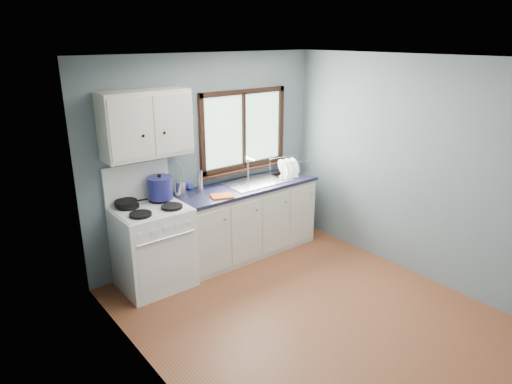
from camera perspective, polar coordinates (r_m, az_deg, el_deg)
floor at (r=4.85m, az=6.32°, el=-14.85°), size 3.20×3.60×0.02m
ceiling at (r=4.04m, az=7.66°, el=16.39°), size 3.20×3.60×0.02m
wall_back at (r=5.64m, az=-6.13°, el=4.19°), size 3.20×0.02×2.50m
wall_front at (r=3.37m, az=29.37°, el=-8.81°), size 3.20×0.02×2.50m
wall_left at (r=3.41m, az=-12.77°, el=-6.33°), size 0.02×3.60×2.50m
wall_right at (r=5.49m, az=18.96°, el=2.84°), size 0.02×3.60×2.50m
gas_range at (r=5.20m, az=-12.76°, el=-6.41°), size 0.76×0.69×1.36m
base_cabinets at (r=5.85m, az=-1.23°, el=-3.84°), size 1.85×0.60×0.88m
countertop at (r=5.68m, az=-1.26°, el=0.72°), size 1.89×0.64×0.04m
sink at (r=5.80m, az=0.16°, el=0.68°), size 0.84×0.46×0.44m
window at (r=5.85m, az=-1.55°, el=7.10°), size 1.36×0.10×1.03m
upper_cabinets at (r=4.97m, az=-13.59°, el=8.25°), size 0.95×0.35×0.70m
skillet at (r=5.08m, az=-15.92°, el=-1.29°), size 0.38×0.28×0.05m
stockpot at (r=5.16m, az=-11.89°, el=0.57°), size 0.31×0.31×0.28m
utensil_crock at (r=5.35m, az=-9.46°, el=0.51°), size 0.16×0.16×0.42m
thermos at (r=5.41m, az=-7.00°, el=1.35°), size 0.08×0.08×0.27m
soap_bottle at (r=5.50m, az=-8.18°, el=1.41°), size 0.12×0.12×0.24m
dish_towel at (r=5.26m, az=-4.26°, el=-0.52°), size 0.30×0.25×0.02m
dish_rack at (r=6.06m, az=4.18°, el=2.67°), size 0.50×0.41×0.23m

